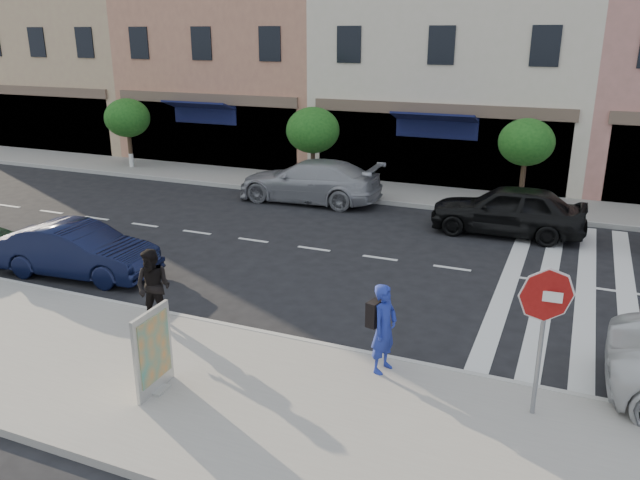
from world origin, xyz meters
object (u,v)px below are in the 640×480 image
(walker, at_px, (153,287))
(car_far_mid, at_px, (508,210))
(stop_sign, at_px, (545,310))
(poster_board, at_px, (153,353))
(car_far_left, at_px, (309,181))
(car_near_mid, at_px, (79,250))
(photographer, at_px, (384,328))

(walker, xyz_separation_m, car_far_mid, (5.92, 9.60, -0.17))
(stop_sign, relative_size, walker, 1.55)
(poster_board, bearing_deg, car_far_left, 101.12)
(car_near_mid, bearing_deg, car_far_mid, -56.26)
(car_far_left, xyz_separation_m, car_far_mid, (7.21, -1.26, 0.01))
(car_far_left, bearing_deg, car_near_mid, -16.65)
(stop_sign, bearing_deg, poster_board, -166.60)
(car_far_mid, bearing_deg, car_far_left, -100.68)
(stop_sign, distance_m, car_near_mid, 11.54)
(photographer, bearing_deg, car_near_mid, 92.66)
(car_far_mid, bearing_deg, photographer, -6.45)
(stop_sign, xyz_separation_m, photographer, (-2.61, 0.36, -0.99))
(walker, bearing_deg, stop_sign, -10.49)
(stop_sign, relative_size, car_far_left, 0.47)
(car_far_left, height_order, car_far_mid, car_far_mid)
(walker, relative_size, car_near_mid, 0.39)
(car_near_mid, bearing_deg, photographer, -106.97)
(walker, xyz_separation_m, car_far_left, (-1.29, 10.86, -0.18))
(stop_sign, height_order, poster_board, stop_sign)
(poster_board, relative_size, car_near_mid, 0.36)
(photographer, height_order, walker, photographer)
(photographer, bearing_deg, car_far_left, 44.16)
(car_far_mid, bearing_deg, walker, -32.46)
(stop_sign, xyz_separation_m, walker, (-7.58, 0.36, -1.01))
(car_far_left, bearing_deg, photographer, 28.09)
(photographer, xyz_separation_m, car_far_left, (-6.26, 10.86, -0.21))
(poster_board, distance_m, car_near_mid, 6.62)
(walker, bearing_deg, photographer, -7.75)
(walker, distance_m, poster_board, 2.71)
(poster_board, bearing_deg, car_far_mid, 68.42)
(walker, bearing_deg, car_near_mid, 146.64)
(photographer, height_order, poster_board, photographer)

